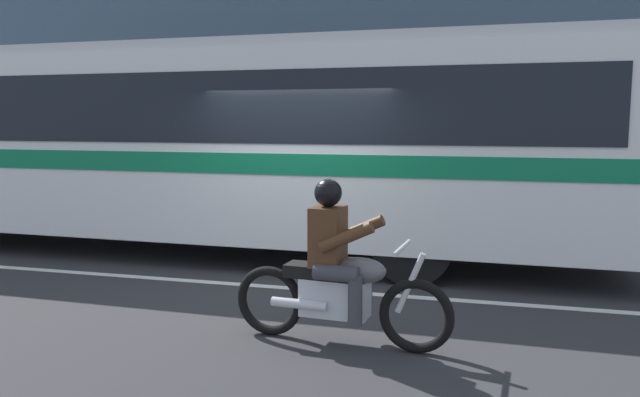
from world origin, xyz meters
The scene contains 5 objects.
ground_plane centered at (0.00, 0.00, 0.00)m, with size 60.00×60.00×0.00m, color #2B2B2D.
sidewalk_curb centered at (0.00, 5.10, 0.07)m, with size 28.00×3.80×0.15m, color #B7B2A8.
lane_center_stripe centered at (0.00, -0.60, 0.00)m, with size 26.60×0.14×0.01m, color silver.
transit_bus centered at (-2.12, 1.19, 1.88)m, with size 13.28×2.86×3.22m.
motorcycle_with_rider centered at (1.11, -2.35, 0.66)m, with size 2.14×0.64×1.56m.
Camera 1 is at (2.43, -7.92, 2.10)m, focal length 35.11 mm.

